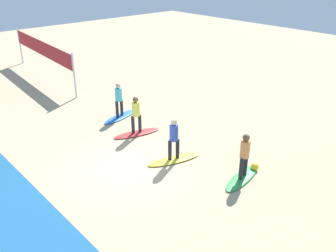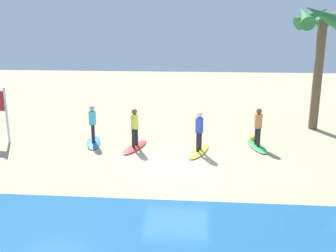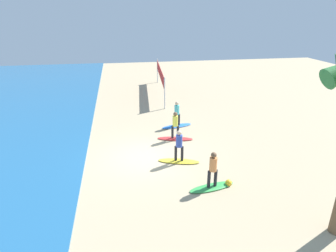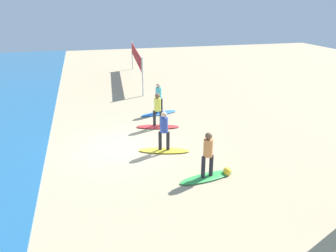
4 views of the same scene
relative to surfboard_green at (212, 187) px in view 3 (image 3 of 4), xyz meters
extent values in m
plane|color=tan|center=(3.34, 2.62, -0.04)|extent=(60.00, 60.00, 0.00)
ellipsoid|color=green|center=(0.00, 0.00, 0.00)|extent=(0.94, 2.17, 0.09)
cylinder|color=#232328|center=(-0.03, 0.16, 0.43)|extent=(0.14, 0.14, 0.78)
cylinder|color=#232328|center=(0.03, -0.16, 0.43)|extent=(0.14, 0.14, 0.78)
cylinder|color=#E58C4C|center=(0.00, 0.00, 1.14)|extent=(0.32, 0.32, 0.62)
sphere|color=brown|center=(0.00, 0.00, 1.56)|extent=(0.24, 0.24, 0.24)
ellipsoid|color=yellow|center=(2.52, 0.92, 0.00)|extent=(1.14, 2.17, 0.09)
cylinder|color=#232328|center=(2.56, 1.07, 0.43)|extent=(0.14, 0.14, 0.78)
cylinder|color=#232328|center=(2.47, 0.77, 0.43)|extent=(0.14, 0.14, 0.78)
cylinder|color=#334CAD|center=(2.52, 0.92, 1.14)|extent=(0.32, 0.32, 0.62)
sphere|color=beige|center=(2.52, 0.92, 1.56)|extent=(0.24, 0.24, 0.24)
ellipsoid|color=red|center=(5.27, 0.56, 0.00)|extent=(1.06, 2.17, 0.09)
cylinder|color=#232328|center=(5.30, 0.71, 0.43)|extent=(0.14, 0.14, 0.78)
cylinder|color=#232328|center=(5.23, 0.40, 0.43)|extent=(0.14, 0.14, 0.78)
cylinder|color=#E0E04C|center=(5.27, 0.56, 1.14)|extent=(0.32, 0.32, 0.62)
sphere|color=brown|center=(5.27, 0.56, 1.56)|extent=(0.24, 0.24, 0.24)
ellipsoid|color=blue|center=(7.24, 0.05, 0.00)|extent=(1.03, 2.17, 0.09)
cylinder|color=#232328|center=(7.20, 0.21, 0.43)|extent=(0.14, 0.14, 0.78)
cylinder|color=#232328|center=(7.28, -0.10, 0.43)|extent=(0.14, 0.14, 0.78)
cylinder|color=#4CC6D1|center=(7.24, 0.05, 1.14)|extent=(0.32, 0.32, 0.62)
sphere|color=beige|center=(7.24, 0.05, 1.56)|extent=(0.24, 0.24, 0.24)
cylinder|color=silver|center=(11.09, 0.22, 1.21)|extent=(0.10, 0.10, 2.50)
cylinder|color=silver|center=(20.06, -0.49, 1.21)|extent=(0.10, 0.10, 2.50)
cube|color=red|center=(15.58, -0.14, 1.85)|extent=(8.97, 0.74, 0.90)
sphere|color=yellow|center=(0.06, -0.79, 0.10)|extent=(0.29, 0.29, 0.29)
camera|label=1|loc=(-6.35, 9.21, 7.02)|focal=39.45mm
camera|label=2|loc=(2.51, 16.10, 5.11)|focal=40.83mm
camera|label=3|loc=(-10.06, 3.71, 7.10)|focal=30.68mm
camera|label=4|loc=(-9.59, 3.88, 5.83)|focal=35.58mm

